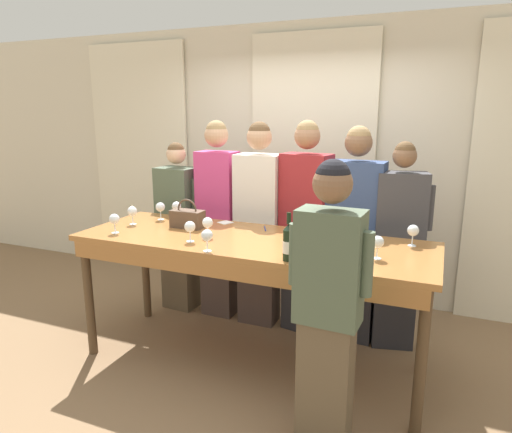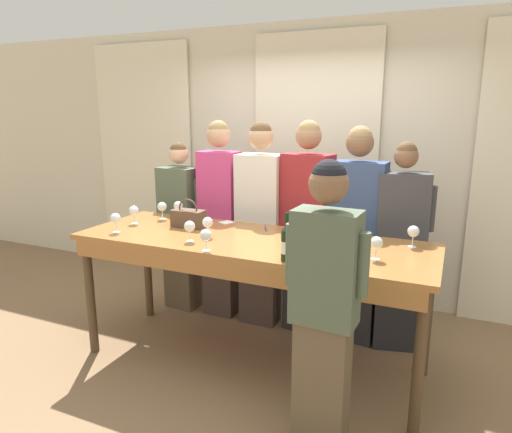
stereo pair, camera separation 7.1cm
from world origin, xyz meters
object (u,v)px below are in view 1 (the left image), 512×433
wine_glass_center_right (208,223)px  wine_glass_center_left (207,236)px  tasting_bar (250,253)px  wine_glass_center_mid (190,227)px  guest_striped_shirt (305,225)px  wine_glass_front_mid (132,212)px  wine_glass_back_left (177,207)px  wine_glass_back_right (378,243)px  guest_olive_jacket (179,227)px  wine_glass_back_mid (160,208)px  wine_bottle (288,243)px  wine_glass_front_left (114,219)px  guest_pink_top (218,216)px  guest_beige_cap (398,245)px  host_pouring (328,304)px  handbag (187,218)px  guest_navy_coat (354,233)px  guest_cream_sweater (259,223)px  wine_glass_front_right (413,231)px

wine_glass_center_right → wine_glass_center_left: bearing=-62.1°
tasting_bar → wine_glass_center_mid: wine_glass_center_mid is taller
wine_glass_center_mid → guest_striped_shirt: guest_striped_shirt is taller
wine_glass_front_mid → wine_glass_center_mid: bearing=-20.2°
wine_glass_center_left → wine_glass_back_left: bearing=133.7°
wine_glass_back_right → wine_glass_back_left: bearing=165.7°
guest_olive_jacket → wine_glass_back_mid: bearing=-76.8°
wine_glass_back_mid → tasting_bar: bearing=-16.3°
wine_bottle → wine_glass_front_left: wine_bottle is taller
wine_glass_center_left → wine_glass_center_right: size_ratio=1.00×
tasting_bar → guest_pink_top: guest_pink_top is taller
wine_bottle → guest_beige_cap: bearing=61.6°
wine_bottle → host_pouring: host_pouring is taller
wine_glass_center_mid → host_pouring: 1.24m
wine_glass_back_mid → handbag: bearing=-21.6°
guest_navy_coat → guest_cream_sweater: bearing=180.0°
wine_glass_back_left → wine_glass_back_right: same height
wine_glass_front_right → guest_beige_cap: (-0.13, 0.43, -0.24)m
wine_glass_front_mid → guest_olive_jacket: (0.01, 0.68, -0.29)m
host_pouring → guest_pink_top: bearing=135.1°
wine_glass_front_left → guest_cream_sweater: size_ratio=0.08×
wine_glass_center_right → guest_cream_sweater: guest_cream_sweater is taller
wine_glass_front_mid → guest_striped_shirt: guest_striped_shirt is taller
wine_glass_front_right → wine_glass_center_right: size_ratio=1.00×
wine_glass_back_mid → host_pouring: bearing=-28.7°
guest_cream_sweater → guest_navy_coat: 0.85m
wine_glass_front_mid → wine_glass_center_right: same height
handbag → wine_glass_front_left: handbag is taller
wine_glass_center_right → guest_olive_jacket: bearing=133.8°
wine_glass_front_left → wine_glass_center_mid: size_ratio=1.00×
tasting_bar → host_pouring: size_ratio=1.56×
wine_glass_front_right → wine_glass_back_right: 0.43m
wine_bottle → wine_glass_front_right: wine_bottle is taller
wine_glass_front_left → guest_cream_sweater: guest_cream_sweater is taller
wine_glass_front_left → wine_glass_back_mid: same height
wine_bottle → wine_glass_front_left: 1.45m
wine_glass_front_right → wine_glass_back_mid: 2.07m
handbag → wine_glass_center_right: handbag is taller
wine_glass_front_left → host_pouring: host_pouring is taller
host_pouring → guest_beige_cap: bearing=80.5°
tasting_bar → guest_cream_sweater: size_ratio=1.44×
guest_beige_cap → guest_olive_jacket: bearing=180.0°
wine_glass_front_right → host_pouring: (-0.36, -0.96, -0.21)m
wine_glass_back_right → guest_beige_cap: bearing=85.8°
wine_glass_back_mid → host_pouring: 1.97m
wine_glass_center_left → wine_glass_back_right: (1.08, 0.28, -0.00)m
handbag → guest_striped_shirt: guest_striped_shirt is taller
wine_glass_front_left → guest_striped_shirt: bearing=37.6°
wine_glass_back_mid → wine_glass_front_right: bearing=0.5°
guest_striped_shirt → guest_beige_cap: 0.78m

